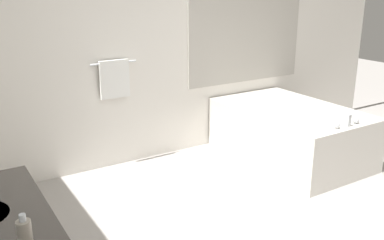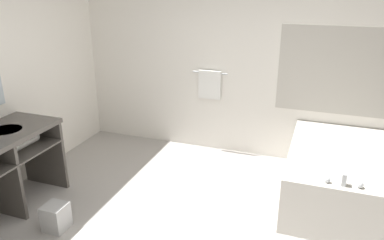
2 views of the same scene
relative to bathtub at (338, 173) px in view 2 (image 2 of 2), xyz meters
The scene contains 3 objects.
wall_back_with_blinds 1.96m from the bathtub, 147.90° to the left, with size 7.40×0.13×2.70m.
bathtub is the anchor object (origin of this frame).
waste_bin 3.06m from the bathtub, 149.97° to the right, with size 0.22×0.22×0.27m.
Camera 2 is at (1.18, -2.70, 2.36)m, focal length 35.00 mm.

